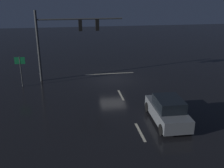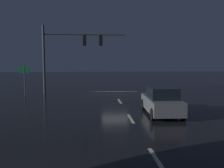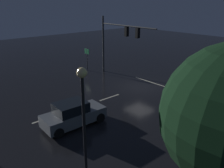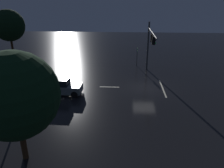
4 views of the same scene
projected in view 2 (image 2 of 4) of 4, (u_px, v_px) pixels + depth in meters
ground_plane at (115, 94)px, 24.71m from camera, size 80.00×80.00×0.00m
traffic_signal_assembly at (71, 47)px, 24.73m from camera, size 7.85×0.47×6.49m
lane_dash_far at (120, 101)px, 20.74m from camera, size 0.16×2.20×0.01m
lane_dash_mid at (131, 119)px, 14.79m from camera, size 0.16×2.20×0.01m
lane_dash_near at (157, 160)px, 8.84m from camera, size 0.16×2.20×0.01m
stop_bar at (114, 91)px, 26.67m from camera, size 5.00×0.16×0.01m
car_approaching at (162, 101)px, 15.89m from camera, size 2.01×4.41×1.70m
route_sign at (24, 74)px, 23.35m from camera, size 0.90×0.11×2.73m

